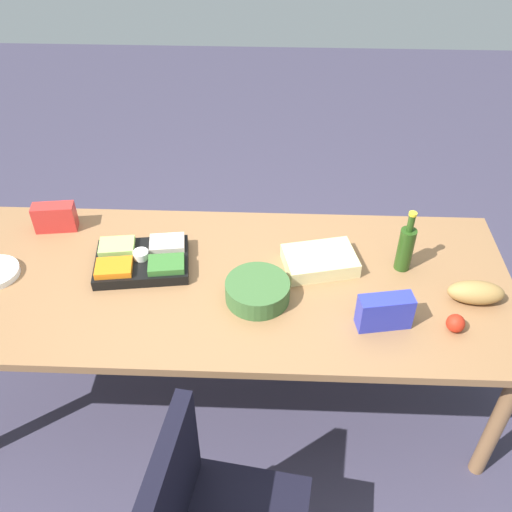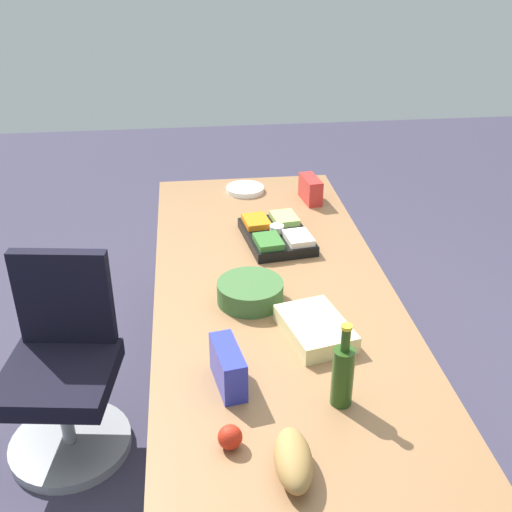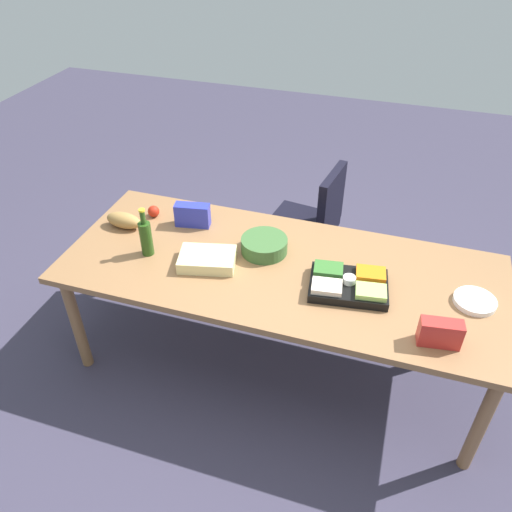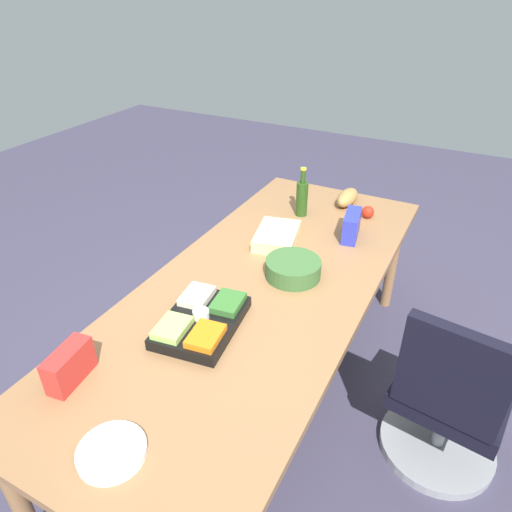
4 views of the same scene
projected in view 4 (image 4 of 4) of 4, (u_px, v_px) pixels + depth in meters
name	position (u px, v px, depth m)	size (l,w,h in m)	color
ground_plane	(260.00, 394.00, 2.69)	(10.00, 10.00, 0.00)	#3A364B
conference_table	(260.00, 295.00, 2.32)	(2.54, 1.03, 0.78)	olive
office_chair	(447.00, 407.00, 2.16)	(0.56, 0.56, 0.93)	gray
bread_loaf	(347.00, 198.00, 3.02)	(0.24, 0.11, 0.10)	#9F773F
paper_plate_stack	(112.00, 452.00, 1.47)	(0.22, 0.22, 0.03)	white
veggie_tray	(201.00, 320.00, 1.99)	(0.46, 0.35, 0.09)	black
wine_bottle	(302.00, 197.00, 2.86)	(0.08, 0.08, 0.31)	#244615
chip_bag_blue	(352.00, 226.00, 2.64)	(0.22, 0.08, 0.15)	#2933B0
sheet_cake	(277.00, 236.00, 2.62)	(0.32, 0.22, 0.07)	beige
chip_bag_red	(69.00, 366.00, 1.71)	(0.20, 0.08, 0.14)	red
apple_red	(368.00, 212.00, 2.87)	(0.08, 0.08, 0.08)	#B42413
salad_bowl	(293.00, 268.00, 2.31)	(0.28, 0.28, 0.09)	#386030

